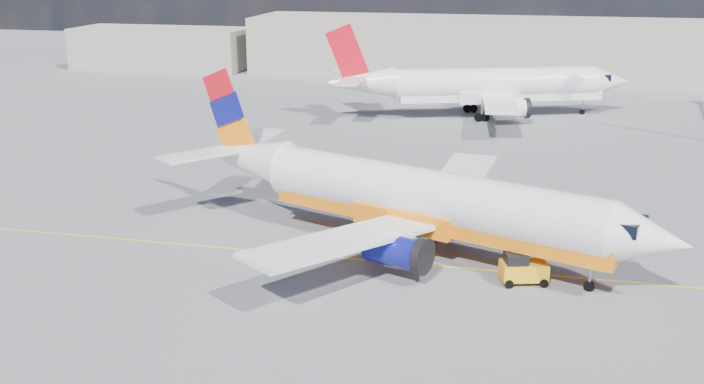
# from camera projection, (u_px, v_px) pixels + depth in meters

# --- Properties ---
(ground) EXTENTS (240.00, 240.00, 0.00)m
(ground) POSITION_uv_depth(u_px,v_px,m) (339.00, 279.00, 42.73)
(ground) COLOR slate
(ground) RESTS_ON ground
(taxi_line) EXTENTS (70.00, 0.15, 0.01)m
(taxi_line) POSITION_uv_depth(u_px,v_px,m) (351.00, 259.00, 45.53)
(taxi_line) COLOR yellow
(taxi_line) RESTS_ON ground
(terminal_main) EXTENTS (70.00, 14.00, 8.00)m
(terminal_main) POSITION_uv_depth(u_px,v_px,m) (498.00, 48.00, 110.40)
(terminal_main) COLOR #ABA393
(terminal_main) RESTS_ON ground
(terminal_annex) EXTENTS (26.00, 10.00, 6.00)m
(terminal_annex) POSITION_uv_depth(u_px,v_px,m) (162.00, 48.00, 118.41)
(terminal_annex) COLOR #ABA393
(terminal_annex) RESTS_ON ground
(main_jet) EXTENTS (31.92, 24.13, 9.76)m
(main_jet) POSITION_uv_depth(u_px,v_px,m) (414.00, 198.00, 45.96)
(main_jet) COLOR white
(main_jet) RESTS_ON ground
(second_jet) EXTENTS (32.98, 25.03, 10.02)m
(second_jet) POSITION_uv_depth(u_px,v_px,m) (486.00, 86.00, 83.44)
(second_jet) COLOR white
(second_jet) RESTS_ON ground
(gse_tug) EXTENTS (2.71, 2.11, 1.74)m
(gse_tug) POSITION_uv_depth(u_px,v_px,m) (522.00, 269.00, 41.99)
(gse_tug) COLOR black
(gse_tug) RESTS_ON ground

